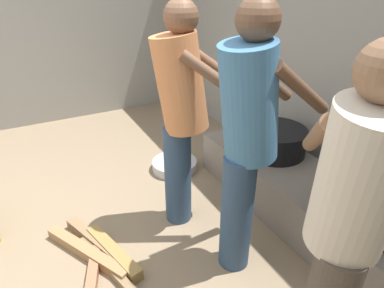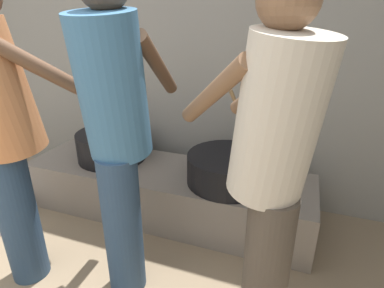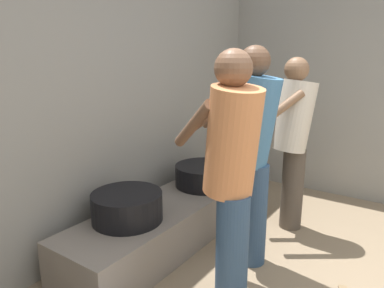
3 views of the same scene
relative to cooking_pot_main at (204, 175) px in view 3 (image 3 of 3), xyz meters
The scene contains 7 objects.
block_enclosure_rear 1.38m from the cooking_pot_main, 151.70° to the left, with size 5.33×0.20×2.48m, color gray.
hearth_ledge 0.56m from the cooking_pot_main, behind, with size 2.14×0.60×0.37m, color slate.
cooking_pot_main is the anchor object (origin of this frame).
cooking_pot_secondary 0.97m from the cooking_pot_main, behind, with size 0.53×0.53×0.22m.
cook_in_orange_shirt 1.33m from the cooking_pot_main, 140.16° to the right, with size 0.61×0.74×1.61m.
cook_in_cream_shirt 0.90m from the cooking_pot_main, 65.52° to the right, with size 0.70×0.68×1.57m.
cook_in_blue_shirt 0.91m from the cooking_pot_main, 120.75° to the right, with size 0.40×0.71×1.65m.
Camera 3 is at (-1.68, 0.20, 1.55)m, focal length 32.61 mm.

